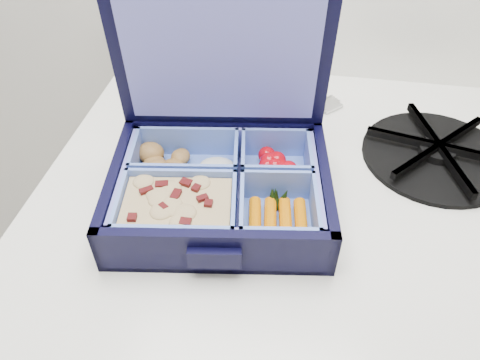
% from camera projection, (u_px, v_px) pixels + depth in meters
% --- Properties ---
extents(stove, '(0.58, 0.58, 0.87)m').
position_uv_depth(stove, '(280.00, 358.00, 0.83)').
color(stove, white).
rests_on(stove, floor).
extents(bento_box, '(0.24, 0.20, 0.05)m').
position_uv_depth(bento_box, '(220.00, 189.00, 0.48)').
color(bento_box, black).
rests_on(bento_box, stove).
extents(burner_grate, '(0.20, 0.20, 0.02)m').
position_uv_depth(burner_grate, '(438.00, 150.00, 0.55)').
color(burner_grate, black).
rests_on(burner_grate, stove).
extents(burner_grate_rear, '(0.20, 0.20, 0.02)m').
position_uv_depth(burner_grate_rear, '(187.00, 72.00, 0.68)').
color(burner_grate_rear, black).
rests_on(burner_grate_rear, stove).
extents(fork, '(0.15, 0.14, 0.01)m').
position_uv_depth(fork, '(280.00, 128.00, 0.59)').
color(fork, silver).
rests_on(fork, stove).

